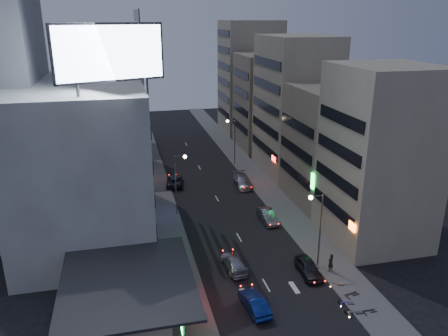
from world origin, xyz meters
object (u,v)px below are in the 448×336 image
object	(u,v)px
parked_car_right_mid	(267,216)
scooter_blue	(354,297)
road_car_silver	(234,263)
parked_car_right_near	(308,268)
scooter_silver_a	(362,305)
road_car_blue	(254,303)
parked_car_left	(175,181)
scooter_silver_b	(344,278)
scooter_black_a	(375,303)
scooter_black_b	(356,286)
person	(331,263)
parked_car_right_far	(243,181)

from	to	relation	value
parked_car_right_mid	scooter_blue	world-z (taller)	parked_car_right_mid
road_car_silver	parked_car_right_near	bearing A→B (deg)	156.06
scooter_silver_a	parked_car_right_near	bearing A→B (deg)	24.11
road_car_blue	scooter_blue	distance (m)	9.13
parked_car_left	scooter_blue	world-z (taller)	parked_car_left
parked_car_right_near	scooter_silver_a	xyz separation A→B (m)	(2.17, -6.58, -0.05)
parked_car_right_near	scooter_silver_b	xyz separation A→B (m)	(2.62, -2.44, -0.09)
parked_car_right_mid	road_car_blue	bearing A→B (deg)	-113.14
parked_car_left	scooter_black_a	bearing A→B (deg)	119.12
parked_car_right_mid	parked_car_left	bearing A→B (deg)	121.89
road_car_silver	scooter_silver_a	bearing A→B (deg)	131.90
scooter_silver_a	scooter_black_b	bearing A→B (deg)	-13.86
road_car_silver	scooter_black_b	world-z (taller)	road_car_silver
parked_car_right_mid	person	world-z (taller)	person
scooter_black_a	scooter_blue	bearing A→B (deg)	44.12
parked_car_right_mid	scooter_silver_a	bearing A→B (deg)	-83.99
person	scooter_silver_a	distance (m)	6.49
road_car_silver	scooter_silver_b	distance (m)	10.98
parked_car_right_mid	scooter_silver_b	bearing A→B (deg)	-80.47
scooter_blue	scooter_silver_b	bearing A→B (deg)	5.76
parked_car_right_near	person	size ratio (longest dim) A/B	2.32
person	scooter_black_a	distance (m)	6.63
parked_car_right_near	scooter_black_b	size ratio (longest dim) A/B	2.22
parked_car_right_mid	scooter_silver_b	size ratio (longest dim) A/B	2.56
parked_car_right_far	scooter_blue	distance (m)	30.48
parked_car_right_near	scooter_blue	xyz separation A→B (m)	(2.09, -5.32, -0.11)
road_car_silver	scooter_black_b	size ratio (longest dim) A/B	2.39
parked_car_left	road_car_silver	xyz separation A→B (m)	(2.87, -25.17, -0.02)
road_car_silver	scooter_blue	distance (m)	12.19
scooter_black_a	scooter_black_b	bearing A→B (deg)	5.38
scooter_black_b	scooter_black_a	bearing A→B (deg)	175.44
parked_car_right_mid	scooter_black_b	distance (m)	16.73
parked_car_left	scooter_silver_a	world-z (taller)	parked_car_left
scooter_black_a	scooter_silver_b	size ratio (longest dim) A/B	1.01
parked_car_right_mid	person	distance (m)	12.84
parked_car_right_mid	parked_car_right_near	bearing A→B (deg)	-90.33
scooter_black_b	parked_car_left	bearing A→B (deg)	11.73
person	scooter_silver_a	xyz separation A→B (m)	(-0.21, -6.47, -0.37)
road_car_blue	road_car_silver	size ratio (longest dim) A/B	0.93
parked_car_right_far	scooter_silver_a	world-z (taller)	parked_car_right_far
parked_car_right_far	road_car_blue	xyz separation A→B (m)	(-7.18, -29.28, -0.09)
scooter_blue	scooter_silver_a	bearing A→B (deg)	-160.50
scooter_silver_a	scooter_black_a	bearing A→B (deg)	-87.26
parked_car_right_far	person	distance (m)	25.30
person	scooter_silver_b	distance (m)	2.39
scooter_silver_a	parked_car_left	bearing A→B (deg)	25.24
scooter_black_a	scooter_blue	size ratio (longest dim) A/B	1.06
parked_car_right_far	road_car_silver	world-z (taller)	parked_car_right_far
parked_car_left	scooter_silver_a	bearing A→B (deg)	117.34
road_car_blue	scooter_blue	world-z (taller)	road_car_blue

